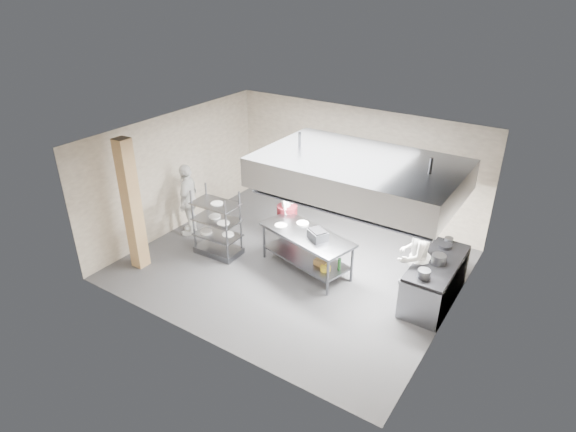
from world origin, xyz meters
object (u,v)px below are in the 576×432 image
Objects in this scene: island at (306,251)px; chef_line at (412,255)px; griddle at (318,235)px; stockpot at (439,259)px; cooking_range at (435,281)px; chef_plating at (188,200)px; chef_head at (286,211)px; pass_rack at (217,223)px.

island is 1.14× the size of chef_line.
stockpot is (2.44, 0.49, -0.01)m from griddle.
island is 1.09× the size of cooking_range.
chef_line is at bearing 67.61° from chef_plating.
stockpot is at bearing -119.65° from chef_head.
cooking_range is 5.00× the size of griddle.
griddle is at bearing -166.88° from cooking_range.
chef_head reaches higher than cooking_range.
chef_line reaches higher than pass_rack.
island is 1.25× the size of chef_head.
chef_line is (-0.48, -0.15, 0.54)m from cooking_range.
chef_plating is at bearing -173.96° from cooking_range.
chef_head is at bearing -86.38° from chef_line.
cooking_range is at bearing 42.64° from griddle.
cooking_range is 7.25× the size of stockpot.
chef_line is at bearing 41.51° from griddle.
stockpot is at bearing -71.15° from cooking_range.
cooking_range is (4.84, 1.02, -0.38)m from pass_rack.
chef_head is at bearing 158.99° from island.
stockpot is at bearing 40.78° from griddle.
chef_plating is (-5.60, -0.49, -0.03)m from chef_line.
chef_head reaches higher than pass_rack.
chef_line is 6.94× the size of stockpot.
island is 2.34m from chef_line.
island is 1.17× the size of chef_plating.
cooking_range is 0.74m from chef_line.
chef_line is 1.03× the size of chef_plating.
chef_head is (-3.76, 0.25, 0.45)m from cooking_range.
chef_plating reaches higher than cooking_range.
pass_rack is 0.80× the size of cooking_range.
island is at bearing -166.50° from griddle.
chef_head is at bearing 175.02° from stockpot.
island is 2.78m from cooking_range.
chef_line reaches higher than griddle.
chef_line is 1.98m from griddle.
chef_line is at bearing 22.21° from island.
stockpot is (3.79, -0.33, 0.12)m from chef_head.
pass_rack is 0.86× the size of chef_plating.
chef_line is at bearing -121.71° from chef_head.
griddle reaches higher than island.
chef_line reaches higher than stockpot.
griddle reaches higher than stockpot.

